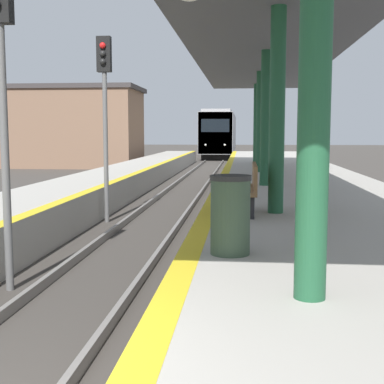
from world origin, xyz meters
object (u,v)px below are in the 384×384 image
at_px(trash_bin, 230,215).
at_px(signal_near, 1,64).
at_px(bench, 248,187).
at_px(signal_mid, 105,94).
at_px(train, 220,134).

bearing_deg(trash_bin, signal_near, 162.65).
distance_m(signal_near, bench, 4.74).
bearing_deg(signal_near, signal_mid, 90.92).
height_order(trash_bin, bench, trash_bin).
height_order(signal_near, trash_bin, signal_near).
bearing_deg(bench, train, 93.22).
distance_m(train, bench, 42.84).
relative_size(signal_near, bench, 2.80).
distance_m(train, trash_bin, 46.23).
relative_size(train, signal_near, 3.59).
bearing_deg(train, bench, -86.78).
xyz_separation_m(signal_near, signal_mid, (-0.10, 6.19, 0.00)).
relative_size(trash_bin, bench, 0.57).
bearing_deg(signal_mid, trash_bin, -64.55).
distance_m(train, signal_near, 45.16).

